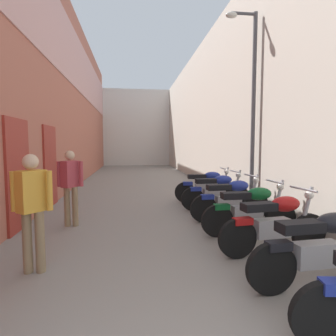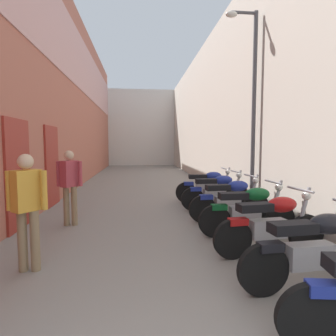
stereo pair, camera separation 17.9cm
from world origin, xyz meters
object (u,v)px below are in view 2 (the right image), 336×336
at_px(motorcycle_fourth, 248,209).
at_px(motorcycle_fifth, 230,199).
at_px(motorcycle_second, 314,248).
at_px(motorcycle_seventh, 207,185).
at_px(motorcycle_third, 272,223).
at_px(pedestrian_mid_alley, 27,203).
at_px(pedestrian_further_down, 70,182).
at_px(street_lamp, 251,98).
at_px(motorcycle_sixth, 217,191).

bearing_deg(motorcycle_fourth, motorcycle_fifth, 90.00).
height_order(motorcycle_second, motorcycle_fifth, same).
bearing_deg(motorcycle_fifth, motorcycle_seventh, 90.00).
height_order(motorcycle_third, pedestrian_mid_alley, pedestrian_mid_alley).
xyz_separation_m(motorcycle_fourth, pedestrian_further_down, (-3.43, 1.06, 0.42)).
bearing_deg(pedestrian_further_down, street_lamp, 9.23).
relative_size(motorcycle_third, motorcycle_fifth, 1.00).
bearing_deg(street_lamp, pedestrian_further_down, -170.77).
relative_size(motorcycle_seventh, street_lamp, 0.38).
distance_m(motorcycle_seventh, pedestrian_further_down, 3.99).
bearing_deg(motorcycle_fourth, motorcycle_second, -90.00).
bearing_deg(motorcycle_third, pedestrian_mid_alley, -177.27).
relative_size(motorcycle_third, motorcycle_sixth, 1.00).
bearing_deg(street_lamp, motorcycle_third, -104.86).
relative_size(motorcycle_fifth, pedestrian_further_down, 1.18).
xyz_separation_m(motorcycle_third, motorcycle_sixth, (0.00, 3.00, 0.00)).
height_order(motorcycle_second, pedestrian_further_down, pedestrian_further_down).
bearing_deg(pedestrian_mid_alley, street_lamp, 34.00).
relative_size(motorcycle_second, motorcycle_sixth, 1.00).
xyz_separation_m(motorcycle_third, pedestrian_further_down, (-3.43, 1.97, 0.42)).
distance_m(motorcycle_third, motorcycle_fourth, 0.92).
bearing_deg(motorcycle_sixth, motorcycle_seventh, 90.00).
xyz_separation_m(motorcycle_second, pedestrian_mid_alley, (-3.47, 0.88, 0.42)).
distance_m(motorcycle_third, pedestrian_further_down, 3.98).
bearing_deg(motorcycle_seventh, motorcycle_third, -90.00).
distance_m(motorcycle_second, motorcycle_third, 1.05).
bearing_deg(motorcycle_fifth, motorcycle_third, -90.00).
xyz_separation_m(motorcycle_fifth, motorcycle_sixth, (0.00, 1.07, 0.00)).
height_order(motorcycle_sixth, pedestrian_further_down, pedestrian_further_down).
relative_size(motorcycle_seventh, pedestrian_mid_alley, 1.18).
bearing_deg(motorcycle_seventh, motorcycle_fourth, -90.00).
height_order(motorcycle_third, motorcycle_sixth, same).
height_order(pedestrian_mid_alley, pedestrian_further_down, same).
bearing_deg(motorcycle_sixth, motorcycle_second, -90.00).
xyz_separation_m(motorcycle_fifth, motorcycle_seventh, (0.00, 2.04, 0.00)).
bearing_deg(motorcycle_third, pedestrian_further_down, 150.06).
relative_size(motorcycle_fifth, street_lamp, 0.38).
bearing_deg(motorcycle_fourth, motorcycle_third, -90.00).
xyz_separation_m(motorcycle_sixth, street_lamp, (0.70, -0.35, 2.31)).
bearing_deg(motorcycle_fifth, motorcycle_second, -90.00).
distance_m(motorcycle_sixth, pedestrian_further_down, 3.60).
bearing_deg(street_lamp, motorcycle_seventh, 117.90).
distance_m(motorcycle_fourth, pedestrian_further_down, 3.61).
relative_size(motorcycle_second, motorcycle_seventh, 1.00).
distance_m(motorcycle_second, motorcycle_fourth, 1.96).
height_order(motorcycle_sixth, pedestrian_mid_alley, pedestrian_mid_alley).
relative_size(pedestrian_mid_alley, pedestrian_further_down, 1.00).
height_order(motorcycle_fourth, street_lamp, street_lamp).
relative_size(motorcycle_sixth, motorcycle_seventh, 1.00).
bearing_deg(pedestrian_mid_alley, motorcycle_sixth, 42.40).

